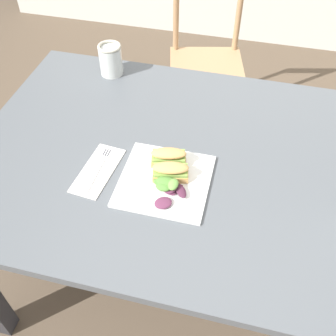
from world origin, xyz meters
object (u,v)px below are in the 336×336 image
dining_table (183,178)px  fork_on_napkin (100,166)px  sandwich_half_back (169,157)px  chair_wooden_far (206,62)px  plate_lunch (165,181)px  sandwich_half_front (170,171)px  mason_jar_iced_tea (111,61)px

dining_table → fork_on_napkin: (-0.25, -0.11, 0.11)m
sandwich_half_back → dining_table: bearing=51.5°
chair_wooden_far → sandwich_half_back: bearing=-87.2°
plate_lunch → sandwich_half_front: 0.04m
dining_table → sandwich_half_front: 0.18m
dining_table → mason_jar_iced_tea: 0.58m
sandwich_half_back → mason_jar_iced_tea: (-0.35, 0.45, 0.02)m
sandwich_half_back → chair_wooden_far: bearing=92.8°
fork_on_napkin → mason_jar_iced_tea: (-0.14, 0.51, 0.05)m
chair_wooden_far → fork_on_napkin: (-0.16, -1.15, 0.30)m
chair_wooden_far → sandwich_half_back: 1.14m
sandwich_half_front → dining_table: bearing=79.8°
plate_lunch → sandwich_half_front: size_ratio=2.31×
chair_wooden_far → sandwich_half_front: chair_wooden_far is taller
chair_wooden_far → sandwich_half_back: size_ratio=7.38×
sandwich_half_back → fork_on_napkin: size_ratio=0.64×
dining_table → sandwich_half_back: bearing=-128.5°
plate_lunch → mason_jar_iced_tea: mason_jar_iced_tea is taller
dining_table → mason_jar_iced_tea: bearing=134.4°
dining_table → sandwich_half_front: bearing=-100.2°
plate_lunch → mason_jar_iced_tea: (-0.35, 0.52, 0.05)m
sandwich_half_front → fork_on_napkin: size_ratio=0.64×
chair_wooden_far → mason_jar_iced_tea: size_ratio=6.90×
chair_wooden_far → fork_on_napkin: size_ratio=4.69×
fork_on_napkin → mason_jar_iced_tea: mason_jar_iced_tea is taller
plate_lunch → sandwich_half_front: bearing=41.7°
sandwich_half_back → fork_on_napkin: 0.22m
dining_table → plate_lunch: size_ratio=5.20×
plate_lunch → sandwich_half_back: (-0.01, 0.07, 0.03)m
sandwich_half_front → sandwich_half_back: 0.06m
dining_table → plate_lunch: bearing=-105.7°
chair_wooden_far → fork_on_napkin: chair_wooden_far is taller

